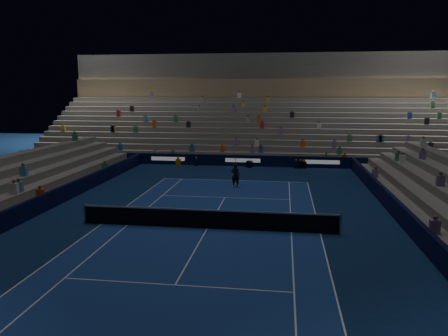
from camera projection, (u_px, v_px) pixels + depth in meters
ground at (207, 229)px, 21.27m from camera, size 90.00×90.00×0.00m
court_surface at (207, 228)px, 21.27m from camera, size 10.97×23.77×0.01m
sponsor_barrier_far at (243, 161)px, 39.22m from camera, size 44.00×0.25×1.00m
sponsor_barrier_east at (414, 227)px, 19.86m from camera, size 0.25×37.00×1.00m
sponsor_barrier_west at (25, 211)px, 22.50m from camera, size 0.25×37.00×1.00m
grandstand_main at (251, 122)px, 47.89m from camera, size 44.00×15.20×11.20m
tennis_net at (207, 219)px, 21.18m from camera, size 12.90×0.10×1.10m
tennis_player at (235, 175)px, 30.41m from camera, size 0.69×0.52×1.71m
broadcast_camera at (249, 164)px, 38.67m from camera, size 0.57×0.94×0.57m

